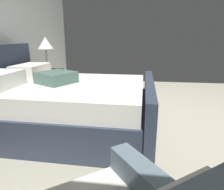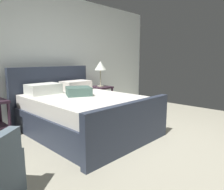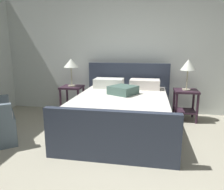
# 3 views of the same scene
# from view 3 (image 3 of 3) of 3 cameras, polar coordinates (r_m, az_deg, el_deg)

# --- Properties ---
(ground_plane) EXTENTS (5.95, 5.36, 0.02)m
(ground_plane) POSITION_cam_3_polar(r_m,az_deg,el_deg) (2.43, 3.97, -23.04)
(ground_plane) COLOR #A9A48E
(wall_back) EXTENTS (6.07, 0.12, 2.54)m
(wall_back) POSITION_cam_3_polar(r_m,az_deg,el_deg) (4.72, 7.34, 10.85)
(wall_back) COLOR silver
(wall_back) RESTS_ON ground
(bed) EXTENTS (1.71, 2.17, 1.08)m
(bed) POSITION_cam_3_polar(r_m,az_deg,el_deg) (3.67, 2.66, -4.27)
(bed) COLOR #2D3445
(bed) RESTS_ON ground
(nightstand_right) EXTENTS (0.44, 0.44, 0.60)m
(nightstand_right) POSITION_cam_3_polar(r_m,az_deg,el_deg) (4.41, 18.89, -1.24)
(nightstand_right) COLOR #341F2D
(nightstand_right) RESTS_ON ground
(table_lamp_right) EXTENTS (0.27, 0.27, 0.58)m
(table_lamp_right) POSITION_cam_3_polar(r_m,az_deg,el_deg) (4.31, 19.51, 7.32)
(table_lamp_right) COLOR #B7B293
(table_lamp_right) RESTS_ON nightstand_right
(nightstand_left) EXTENTS (0.44, 0.44, 0.60)m
(nightstand_left) POSITION_cam_3_polar(r_m,az_deg,el_deg) (4.65, -10.48, -0.07)
(nightstand_left) COLOR #341F2D
(nightstand_left) RESTS_ON ground
(table_lamp_left) EXTENTS (0.31, 0.31, 0.57)m
(table_lamp_left) POSITION_cam_3_polar(r_m,az_deg,el_deg) (4.56, -10.82, 8.09)
(table_lamp_left) COLOR #B7B293
(table_lamp_left) RESTS_ON nightstand_left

